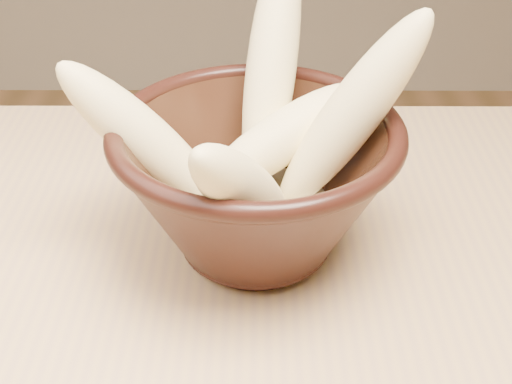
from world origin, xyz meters
TOP-DOWN VIEW (x-y plane):
  - bowl at (-0.19, 0.13)m, footprint 0.23×0.23m
  - milk_puddle at (-0.19, 0.13)m, footprint 0.13×0.13m
  - banana_upright at (-0.17, 0.21)m, footprint 0.07×0.15m
  - banana_left at (-0.27, 0.13)m, footprint 0.15×0.05m
  - banana_right at (-0.12, 0.14)m, footprint 0.14×0.06m
  - banana_across at (-0.17, 0.15)m, footprint 0.16×0.12m
  - banana_front at (-0.20, 0.07)m, footprint 0.10×0.15m

SIDE VIEW (x-z plane):
  - milk_puddle at x=-0.19m, z-range 0.78..0.80m
  - bowl at x=-0.19m, z-range 0.76..0.88m
  - banana_across at x=-0.17m, z-range 0.80..0.89m
  - banana_front at x=-0.20m, z-range 0.78..0.93m
  - banana_left at x=-0.27m, z-range 0.78..0.93m
  - banana_right at x=-0.12m, z-range 0.79..0.97m
  - banana_upright at x=-0.17m, z-range 0.79..0.99m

